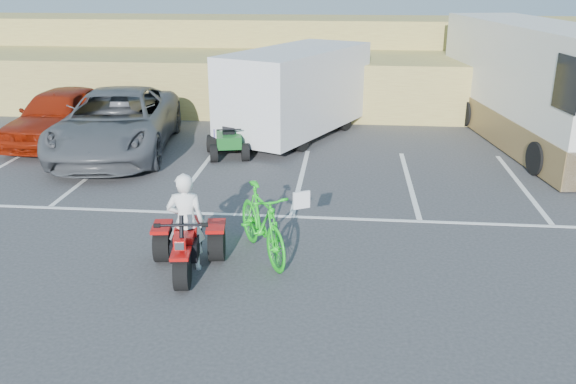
# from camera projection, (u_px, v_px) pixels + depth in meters

# --- Properties ---
(ground) EXTENTS (100.00, 100.00, 0.00)m
(ground) POSITION_uv_depth(u_px,v_px,m) (279.00, 268.00, 10.73)
(ground) COLOR #353537
(ground) RESTS_ON ground
(parking_stripes) EXTENTS (28.00, 5.16, 0.01)m
(parking_stripes) POSITION_uv_depth(u_px,v_px,m) (334.00, 192.00, 14.46)
(parking_stripes) COLOR white
(parking_stripes) RESTS_ON ground
(grass_embankment) EXTENTS (40.00, 8.50, 3.10)m
(grass_embankment) POSITION_uv_depth(u_px,v_px,m) (321.00, 64.00, 24.75)
(grass_embankment) COLOR olive
(grass_embankment) RESTS_ON ground
(red_trike_atv) EXTENTS (1.49, 1.86, 1.11)m
(red_trike_atv) POSITION_uv_depth(u_px,v_px,m) (188.00, 272.00, 10.58)
(red_trike_atv) COLOR #A90B09
(red_trike_atv) RESTS_ON ground
(rider) EXTENTS (0.69, 0.50, 1.76)m
(rider) POSITION_uv_depth(u_px,v_px,m) (186.00, 222.00, 10.42)
(rider) COLOR white
(rider) RESTS_ON ground
(green_dirt_bike) EXTENTS (1.59, 2.25, 1.33)m
(green_dirt_bike) POSITION_uv_depth(u_px,v_px,m) (262.00, 222.00, 10.96)
(green_dirt_bike) COLOR #14BF19
(green_dirt_bike) RESTS_ON ground
(grey_pickup) EXTENTS (3.78, 6.71, 1.77)m
(grey_pickup) POSITION_uv_depth(u_px,v_px,m) (117.00, 122.00, 17.36)
(grey_pickup) COLOR #4A4D52
(grey_pickup) RESTS_ON ground
(red_car) EXTENTS (2.08, 4.88, 1.65)m
(red_car) POSITION_uv_depth(u_px,v_px,m) (61.00, 115.00, 18.55)
(red_car) COLOR maroon
(red_car) RESTS_ON ground
(cargo_trailer) EXTENTS (4.57, 6.28, 2.72)m
(cargo_trailer) POSITION_uv_depth(u_px,v_px,m) (297.00, 90.00, 18.92)
(cargo_trailer) COLOR silver
(cargo_trailer) RESTS_ON ground
(rv_motorhome) EXTENTS (3.92, 9.94, 3.48)m
(rv_motorhome) POSITION_uv_depth(u_px,v_px,m) (531.00, 92.00, 18.41)
(rv_motorhome) COLOR silver
(rv_motorhome) RESTS_ON ground
(quad_atv_blue) EXTENTS (1.22, 1.56, 0.97)m
(quad_atv_blue) POSITION_uv_depth(u_px,v_px,m) (229.00, 148.00, 18.13)
(quad_atv_blue) COLOR navy
(quad_atv_blue) RESTS_ON ground
(quad_atv_green) EXTENTS (1.37, 1.64, 0.94)m
(quad_atv_green) POSITION_uv_depth(u_px,v_px,m) (229.00, 157.00, 17.25)
(quad_atv_green) COLOR #13531B
(quad_atv_green) RESTS_ON ground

